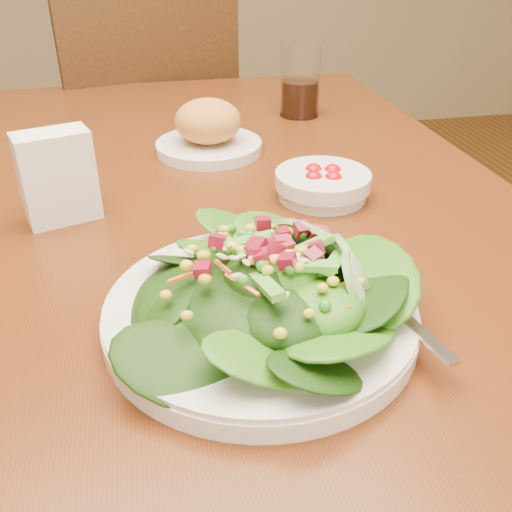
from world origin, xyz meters
name	(u,v)px	position (x,y,z in m)	size (l,w,h in m)	color
dining_table	(213,263)	(0.00, 0.00, 0.65)	(0.90, 1.40, 0.75)	#52250E
chair_far	(147,146)	(-0.07, 0.87, 0.53)	(0.56, 0.57, 1.00)	#412A13
salad_plate	(271,295)	(0.02, -0.29, 0.78)	(0.31, 0.30, 0.09)	silver
bread_plate	(208,131)	(0.03, 0.20, 0.79)	(0.18, 0.18, 0.09)	silver
tomato_bowl	(323,184)	(0.16, -0.02, 0.77)	(0.13, 0.13, 0.04)	silver
drinking_glass	(300,86)	(0.23, 0.37, 0.81)	(0.08, 0.08, 0.14)	silver
napkin_holder	(57,175)	(-0.20, -0.01, 0.81)	(0.10, 0.08, 0.12)	white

